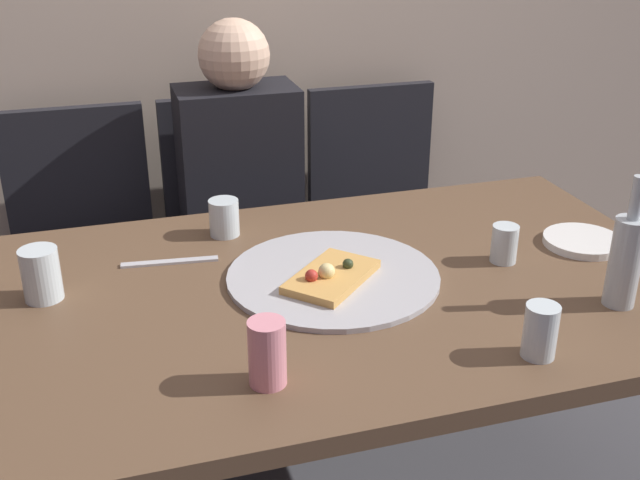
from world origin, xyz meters
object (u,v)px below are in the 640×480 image
Objects in this scene: wine_glass at (505,244)px; chair_middle at (239,222)px; pizza_slice_last at (330,275)px; tumbler_near at (224,218)px; pizza_tray at (333,276)px; dining_table at (314,315)px; chair_left at (84,240)px; tumbler_far at (540,331)px; short_glass at (41,274)px; plate_stack at (583,241)px; chair_right at (381,205)px; table_knife at (170,262)px; wine_bottle at (626,258)px; soda_can at (267,353)px; guest_in_sweater at (247,202)px.

wine_glass is 1.03m from chair_middle.
pizza_slice_last is 2.73× the size of tumbler_near.
wine_glass reaches higher than pizza_tray.
chair_left is (-0.48, 0.88, -0.14)m from dining_table.
short_glass is (-0.87, 0.49, 0.00)m from tumbler_far.
chair_middle reaches higher than plate_stack.
chair_right reaches higher than dining_table.
pizza_slice_last reaches higher than table_knife.
pizza_tray is (0.05, 0.03, 0.07)m from dining_table.
dining_table is 1.88× the size of chair_left.
wine_bottle is 0.31× the size of chair_left.
wine_glass reaches higher than table_knife.
tumbler_near is at bearing 76.18° from chair_middle.
dining_table is 16.31× the size of tumbler_far.
wine_glass is at bearing 116.90° from chair_middle.
table_knife is at bearing 101.70° from soda_can.
chair_middle is (-0.32, 1.26, -0.26)m from tumbler_far.
tumbler_near is at bearing 86.28° from soda_can.
table_knife is (-0.74, 0.21, -0.04)m from wine_glass.
dining_table is 1.88× the size of chair_middle.
dining_table is 0.58m from short_glass.
wine_bottle is at bearing -23.08° from dining_table.
chair_right is at bearing 81.95° from tumbler_far.
chair_left reaches higher than tumbler_far.
pizza_tray is at bearing 93.98° from guest_in_sweater.
chair_right reaches higher than table_knife.
chair_middle is at bearing 89.85° from dining_table.
short_glass is 0.13× the size of chair_right.
pizza_tray is 5.14× the size of tumbler_near.
guest_in_sweater reaches higher than wine_glass.
chair_middle is at bearing 76.18° from tumbler_near.
chair_right is (0.46, 0.88, -0.23)m from pizza_slice_last.
chair_middle is at bearing 92.24° from pizza_slice_last.
pizza_slice_last is at bearing 179.30° from wine_glass.
guest_in_sweater reaches higher than dining_table.
wine_glass is (0.13, 0.37, -0.01)m from tumbler_far.
table_knife is 0.19× the size of guest_in_sweater.
chair_right is at bearing 41.22° from tumbler_near.
dining_table is at bearing 156.92° from wine_bottle.
wine_bottle reaches higher than chair_right.
pizza_tray is 0.61m from short_glass.
wine_glass reaches higher than pizza_slice_last.
plate_stack is at bearing 143.59° from chair_left.
plate_stack is 0.98m from guest_in_sweater.
plate_stack is (0.10, 0.27, -0.09)m from wine_bottle.
wine_glass reaches higher than plate_stack.
wine_bottle reaches higher than wine_glass.
tumbler_far is at bearing -52.94° from pizza_slice_last.
pizza_slice_last is at bearing 92.71° from guest_in_sweater.
plate_stack reaches higher than dining_table.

